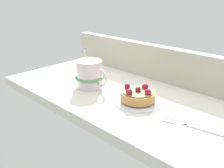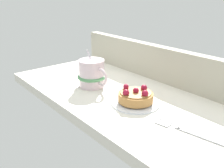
# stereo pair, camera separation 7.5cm
# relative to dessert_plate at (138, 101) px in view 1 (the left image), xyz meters

# --- Properties ---
(ground_plane) EXTENTS (0.84, 0.38, 0.03)m
(ground_plane) POSITION_rel_dessert_plate_xyz_m (-0.05, 0.02, -0.02)
(ground_plane) COLOR silver
(window_rail_back) EXTENTS (0.82, 0.03, 0.12)m
(window_rail_back) POSITION_rel_dessert_plate_xyz_m (-0.05, 0.20, 0.05)
(window_rail_back) COLOR #B2AD99
(window_rail_back) RESTS_ON ground_plane
(dessert_plate) EXTENTS (0.13, 0.13, 0.01)m
(dessert_plate) POSITION_rel_dessert_plate_xyz_m (0.00, 0.00, 0.00)
(dessert_plate) COLOR silver
(dessert_plate) RESTS_ON ground_plane
(raspberry_tart) EXTENTS (0.10, 0.10, 0.04)m
(raspberry_tart) POSITION_rel_dessert_plate_xyz_m (0.00, -0.00, 0.02)
(raspberry_tart) COLOR #B77F42
(raspberry_tart) RESTS_ON dessert_plate
(coffee_mug) EXTENTS (0.12, 0.09, 0.12)m
(coffee_mug) POSITION_rel_dessert_plate_xyz_m (-0.18, -0.02, 0.04)
(coffee_mug) COLOR silver
(coffee_mug) RESTS_ON ground_plane
(dessert_fork) EXTENTS (0.17, 0.04, 0.01)m
(dessert_fork) POSITION_rel_dessert_plate_xyz_m (0.18, -0.01, -0.00)
(dessert_fork) COLOR #B7B7BC
(dessert_fork) RESTS_ON ground_plane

